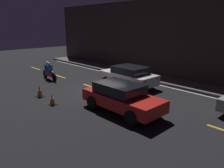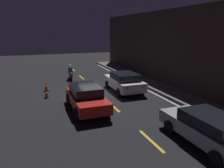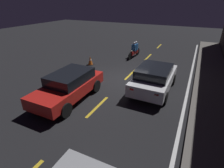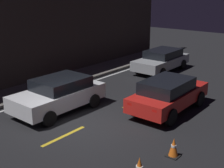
{
  "view_description": "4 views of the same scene",
  "coord_description": "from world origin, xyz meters",
  "px_view_note": "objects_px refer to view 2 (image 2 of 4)",
  "views": [
    {
      "loc": [
        10.48,
        -8.86,
        4.18
      ],
      "look_at": [
        1.22,
        -0.22,
        0.7
      ],
      "focal_mm": 35.0,
      "sensor_mm": 36.0,
      "label": 1
    },
    {
      "loc": [
        15.25,
        -4.42,
        4.53
      ],
      "look_at": [
        2.71,
        0.19,
        1.22
      ],
      "focal_mm": 35.0,
      "sensor_mm": 36.0,
      "label": 2
    },
    {
      "loc": [
        9.6,
        3.77,
        4.69
      ],
      "look_at": [
        2.81,
        0.45,
        1.02
      ],
      "focal_mm": 28.0,
      "sensor_mm": 36.0,
      "label": 3
    },
    {
      "loc": [
        -7.69,
        -7.68,
        5.08
      ],
      "look_at": [
        2.44,
        0.59,
        1.0
      ],
      "focal_mm": 50.0,
      "sensor_mm": 36.0,
      "label": 4
    }
  ],
  "objects_px": {
    "hatchback_silver": "(209,128)",
    "traffic_cone_mid": "(47,93)",
    "motorcycle": "(70,73)",
    "sedan_white": "(124,81)",
    "traffic_cone_near": "(46,87)",
    "taxi_red": "(86,97)"
  },
  "relations": [
    {
      "from": "motorcycle",
      "to": "traffic_cone_mid",
      "type": "xyz_separation_m",
      "value": [
        5.21,
        -2.54,
        -0.34
      ]
    },
    {
      "from": "sedan_white",
      "to": "motorcycle",
      "type": "height_order",
      "value": "sedan_white"
    },
    {
      "from": "sedan_white",
      "to": "traffic_cone_mid",
      "type": "height_order",
      "value": "sedan_white"
    },
    {
      "from": "hatchback_silver",
      "to": "traffic_cone_mid",
      "type": "xyz_separation_m",
      "value": [
        -8.82,
        -5.65,
        -0.41
      ]
    },
    {
      "from": "traffic_cone_mid",
      "to": "motorcycle",
      "type": "bearing_deg",
      "value": 153.96
    },
    {
      "from": "hatchback_silver",
      "to": "taxi_red",
      "type": "bearing_deg",
      "value": 32.23
    },
    {
      "from": "sedan_white",
      "to": "taxi_red",
      "type": "height_order",
      "value": "taxi_red"
    },
    {
      "from": "hatchback_silver",
      "to": "traffic_cone_mid",
      "type": "distance_m",
      "value": 10.49
    },
    {
      "from": "sedan_white",
      "to": "traffic_cone_near",
      "type": "bearing_deg",
      "value": 70.23
    },
    {
      "from": "sedan_white",
      "to": "traffic_cone_mid",
      "type": "distance_m",
      "value": 5.67
    },
    {
      "from": "taxi_red",
      "to": "hatchback_silver",
      "type": "height_order",
      "value": "taxi_red"
    },
    {
      "from": "sedan_white",
      "to": "hatchback_silver",
      "type": "distance_m",
      "value": 8.51
    },
    {
      "from": "sedan_white",
      "to": "motorcycle",
      "type": "distance_m",
      "value": 6.33
    },
    {
      "from": "traffic_cone_near",
      "to": "traffic_cone_mid",
      "type": "distance_m",
      "value": 1.73
    },
    {
      "from": "traffic_cone_mid",
      "to": "sedan_white",
      "type": "bearing_deg",
      "value": 86.81
    },
    {
      "from": "sedan_white",
      "to": "traffic_cone_near",
      "type": "distance_m",
      "value": 5.91
    },
    {
      "from": "taxi_red",
      "to": "motorcycle",
      "type": "xyz_separation_m",
      "value": [
        -8.41,
        0.53,
        -0.13
      ]
    },
    {
      "from": "traffic_cone_near",
      "to": "traffic_cone_mid",
      "type": "xyz_separation_m",
      "value": [
        1.72,
        -0.11,
        -0.04
      ]
    },
    {
      "from": "taxi_red",
      "to": "traffic_cone_near",
      "type": "bearing_deg",
      "value": -159.26
    },
    {
      "from": "traffic_cone_near",
      "to": "taxi_red",
      "type": "bearing_deg",
      "value": 21.16
    },
    {
      "from": "motorcycle",
      "to": "traffic_cone_near",
      "type": "relative_size",
      "value": 3.3
    },
    {
      "from": "taxi_red",
      "to": "traffic_cone_near",
      "type": "relative_size",
      "value": 5.97
    }
  ]
}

